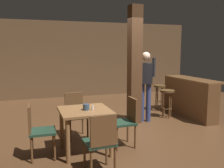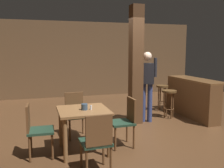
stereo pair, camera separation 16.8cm
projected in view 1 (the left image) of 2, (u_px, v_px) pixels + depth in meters
name	position (u px, v px, depth m)	size (l,w,h in m)	color
ground_plane	(140.00, 130.00, 5.53)	(10.80, 10.80, 0.00)	#4C301C
wall_back	(90.00, 59.00, 9.55)	(8.00, 0.10, 2.80)	brown
pillar	(135.00, 65.00, 5.94)	(0.28, 0.28, 2.80)	#4C301C
dining_table	(85.00, 118.00, 4.30)	(0.86, 0.86, 0.76)	brown
chair_north	(76.00, 112.00, 5.07)	(0.45, 0.45, 0.89)	#1E3828
chair_east	(127.00, 119.00, 4.59)	(0.42, 0.42, 0.89)	#1E3828
chair_west	(37.00, 128.00, 4.05)	(0.44, 0.44, 0.89)	#1E3828
chair_south	(101.00, 140.00, 3.52)	(0.44, 0.44, 0.89)	#1E3828
napkin_cup	(86.00, 107.00, 4.24)	(0.11, 0.11, 0.10)	#33475B
salt_shaker	(93.00, 108.00, 4.25)	(0.03, 0.03, 0.08)	silver
standing_person	(145.00, 81.00, 6.09)	(0.45, 0.34, 1.72)	black
bar_counter	(189.00, 97.00, 6.68)	(0.56, 1.89, 1.01)	brown
bar_stool_near	(167.00, 97.00, 6.51)	(0.37, 0.37, 0.73)	#4C3319
bar_stool_mid	(160.00, 92.00, 7.24)	(0.34, 0.34, 0.75)	#4C3319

